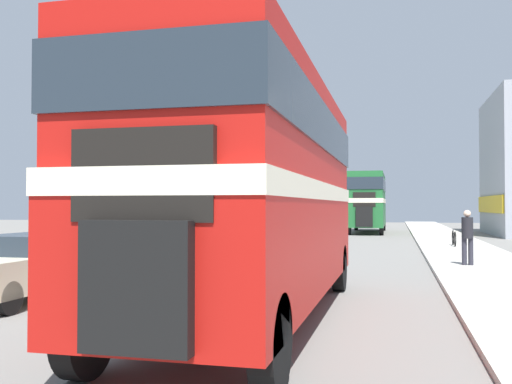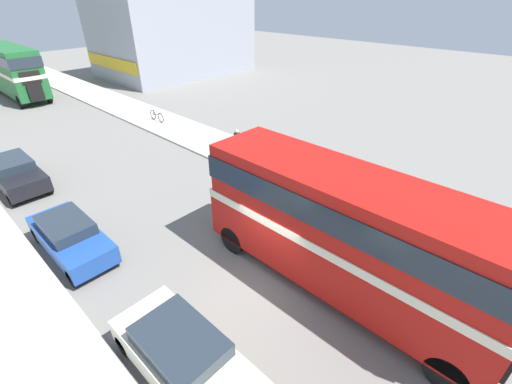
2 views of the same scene
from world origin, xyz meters
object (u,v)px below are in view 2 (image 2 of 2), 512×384
object	(u,v)px
car_parked_near	(185,356)
pedestrian_walking	(237,142)
car_parked_far	(15,173)
double_decker_bus	(344,226)
bus_distant	(12,68)
car_parked_mid	(70,236)
bicycle_on_pavement	(157,116)

from	to	relation	value
car_parked_near	pedestrian_walking	world-z (taller)	pedestrian_walking
car_parked_near	car_parked_far	xyz separation A→B (m)	(0.19, 14.46, 0.03)
double_decker_bus	bus_distant	bearing A→B (deg)	89.37
bus_distant	car_parked_far	xyz separation A→B (m)	(-5.58, -18.78, -1.87)
car_parked_far	car_parked_mid	bearing A→B (deg)	-91.44
double_decker_bus	bicycle_on_pavement	world-z (taller)	double_decker_bus
car_parked_far	pedestrian_walking	xyz separation A→B (m)	(9.92, -5.92, 0.35)
car_parked_mid	car_parked_far	bearing A→B (deg)	88.56
double_decker_bus	bus_distant	world-z (taller)	bus_distant
bus_distant	car_parked_mid	bearing A→B (deg)	-102.46
double_decker_bus	car_parked_far	world-z (taller)	double_decker_bus
double_decker_bus	car_parked_near	distance (m)	5.77
double_decker_bus	car_parked_far	xyz separation A→B (m)	(-5.20, 15.56, -1.74)
bicycle_on_pavement	pedestrian_walking	bearing A→B (deg)	-92.82
double_decker_bus	pedestrian_walking	size ratio (longest dim) A/B	5.50
car_parked_mid	pedestrian_walking	xyz separation A→B (m)	(10.10, 1.37, 0.39)
car_parked_mid	bicycle_on_pavement	world-z (taller)	car_parked_mid
car_parked_mid	pedestrian_walking	bearing A→B (deg)	7.73
car_parked_mid	bicycle_on_pavement	bearing A→B (deg)	45.18
double_decker_bus	car_parked_near	size ratio (longest dim) A/B	2.18
bicycle_on_pavement	car_parked_near	bearing A→B (deg)	-120.69
double_decker_bus	car_parked_mid	size ratio (longest dim) A/B	2.27
bus_distant	pedestrian_walking	world-z (taller)	bus_distant
car_parked_near	car_parked_far	world-z (taller)	car_parked_far
car_parked_far	bicycle_on_pavement	size ratio (longest dim) A/B	2.60
double_decker_bus	car_parked_far	bearing A→B (deg)	108.47
bus_distant	car_parked_far	world-z (taller)	bus_distant
bus_distant	bicycle_on_pavement	bearing A→B (deg)	-72.76
double_decker_bus	car_parked_mid	xyz separation A→B (m)	(-5.38, 8.27, -1.77)
double_decker_bus	pedestrian_walking	bearing A→B (deg)	63.93
bus_distant	car_parked_near	bearing A→B (deg)	-99.84
car_parked_mid	double_decker_bus	bearing A→B (deg)	-56.95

